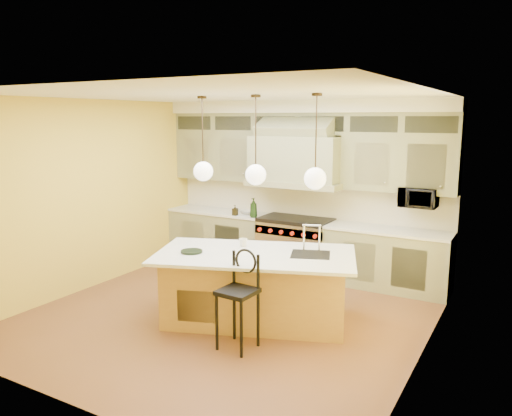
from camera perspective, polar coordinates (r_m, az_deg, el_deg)
The scene contains 18 objects.
floor at distance 6.87m, azimuth -3.25°, elevation -12.16°, with size 5.00×5.00×0.00m, color brown.
ceiling at distance 6.36m, azimuth -3.52°, elevation 12.78°, with size 5.00×5.00×0.00m, color white.
wall_back at distance 8.64m, azimuth 5.65°, elevation 2.44°, with size 5.00×5.00×0.00m, color gold.
wall_front at distance 4.62m, azimuth -20.53°, elevation -5.09°, with size 5.00×5.00×0.00m, color gold.
wall_left at distance 8.08m, azimuth -18.46°, elevation 1.42°, with size 5.00×5.00×0.00m, color gold.
wall_right at distance 5.54m, azimuth 18.92°, elevation -2.49°, with size 5.00×5.00×0.00m, color gold.
back_cabinetry at distance 8.40m, azimuth 4.91°, elevation 2.10°, with size 5.00×0.77×2.90m.
range at distance 8.51m, azimuth 4.56°, elevation -4.29°, with size 1.20×0.74×0.96m.
kitchen_island at distance 6.55m, azimuth 0.01°, elevation -8.87°, with size 2.82×2.12×1.35m.
counter_stool at distance 5.76m, azimuth -1.95°, elevation -9.72°, with size 0.43×0.43×1.14m.
microwave at distance 7.82m, azimuth 18.07°, elevation 1.16°, with size 0.54×0.37×0.30m, color black.
oil_bottle_a at distance 8.50m, azimuth -0.29°, elevation 0.03°, with size 0.13×0.13×0.34m, color black.
oil_bottle_b at distance 8.70m, azimuth -2.40°, elevation -0.25°, with size 0.08×0.08×0.18m, color black.
fruit_bowl at distance 8.84m, azimuth -0.95°, elevation -0.46°, with size 0.27×0.27×0.07m, color silver.
cup at distance 6.69m, azimuth -1.48°, elevation -3.97°, with size 0.11×0.11×0.11m, color silver.
pendant_left at distance 6.66m, azimuth -6.05°, elevation 4.44°, with size 0.26×0.26×1.11m.
pendant_center at distance 6.23m, azimuth -0.03°, elevation 4.09°, with size 0.26×0.26×1.11m.
pendant_right at distance 5.88m, azimuth 6.78°, elevation 3.65°, with size 0.26×0.26×1.11m.
Camera 1 is at (3.45, -5.33, 2.62)m, focal length 35.00 mm.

